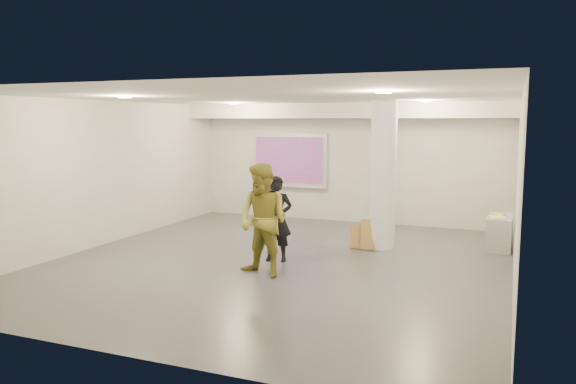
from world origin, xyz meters
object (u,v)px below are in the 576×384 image
at_px(column, 383,175).
at_px(credenza, 499,232).
at_px(woman, 277,219).
at_px(projection_screen, 289,161).
at_px(man, 263,220).

distance_m(column, credenza, 2.66).
distance_m(credenza, woman, 4.65).
xyz_separation_m(column, projection_screen, (-3.10, 2.65, 0.03)).
height_order(credenza, woman, woman).
bearing_deg(credenza, woman, -144.38).
bearing_deg(projection_screen, woman, -71.01).
bearing_deg(man, woman, 113.69).
relative_size(woman, man, 0.83).
distance_m(column, man, 3.14).
bearing_deg(man, column, 76.32).
bearing_deg(credenza, projection_screen, 162.38).
xyz_separation_m(credenza, man, (-3.62, -3.63, 0.61)).
relative_size(projection_screen, woman, 1.33).
bearing_deg(woman, projection_screen, 97.50).
bearing_deg(column, woman, -131.89).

